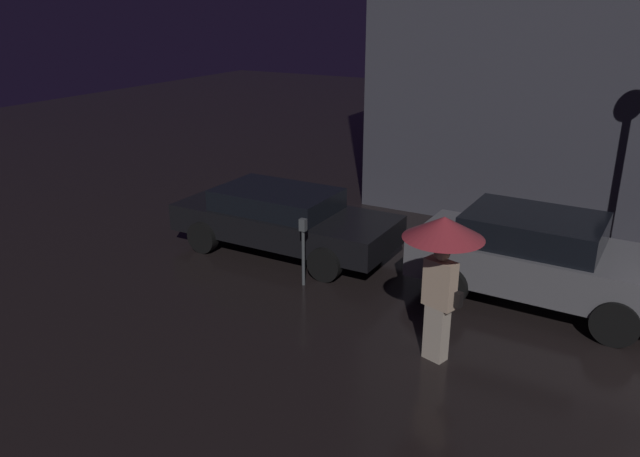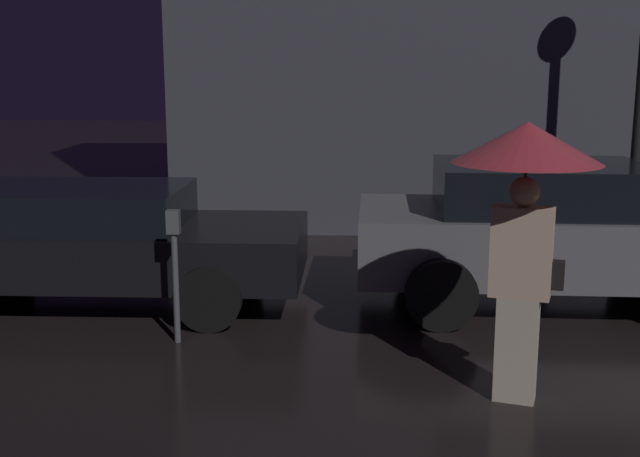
{
  "view_description": "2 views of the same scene",
  "coord_description": "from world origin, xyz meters",
  "px_view_note": "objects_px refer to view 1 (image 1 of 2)",
  "views": [
    {
      "loc": [
        -1.64,
        -8.76,
        4.89
      ],
      "look_at": [
        -6.59,
        0.11,
        1.17
      ],
      "focal_mm": 35.0,
      "sensor_mm": 36.0,
      "label": 1
    },
    {
      "loc": [
        -5.33,
        -7.06,
        2.6
      ],
      "look_at": [
        -5.58,
        -0.12,
        1.16
      ],
      "focal_mm": 45.0,
      "sensor_mm": 36.0,
      "label": 2
    }
  ],
  "objects_px": {
    "pedestrian_with_umbrella": "(443,248)",
    "parked_car_grey": "(538,257)",
    "parked_car_black": "(283,218)",
    "parking_meter": "(303,245)"
  },
  "relations": [
    {
      "from": "pedestrian_with_umbrella",
      "to": "parked_car_grey",
      "type": "bearing_deg",
      "value": -91.0
    },
    {
      "from": "parked_car_black",
      "to": "parked_car_grey",
      "type": "height_order",
      "value": "parked_car_grey"
    },
    {
      "from": "parked_car_black",
      "to": "pedestrian_with_umbrella",
      "type": "xyz_separation_m",
      "value": [
        4.16,
        -2.47,
        1.03
      ]
    },
    {
      "from": "pedestrian_with_umbrella",
      "to": "parking_meter",
      "type": "distance_m",
      "value": 3.31
    },
    {
      "from": "parked_car_black",
      "to": "parking_meter",
      "type": "relative_size",
      "value": 3.62
    },
    {
      "from": "parked_car_grey",
      "to": "parking_meter",
      "type": "relative_size",
      "value": 3.34
    },
    {
      "from": "parked_car_black",
      "to": "parked_car_grey",
      "type": "xyz_separation_m",
      "value": [
        5.03,
        0.12,
        0.12
      ]
    },
    {
      "from": "parked_car_grey",
      "to": "pedestrian_with_umbrella",
      "type": "relative_size",
      "value": 1.95
    },
    {
      "from": "parked_car_black",
      "to": "parking_meter",
      "type": "height_order",
      "value": "parked_car_black"
    },
    {
      "from": "parked_car_black",
      "to": "pedestrian_with_umbrella",
      "type": "bearing_deg",
      "value": -30.39
    }
  ]
}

